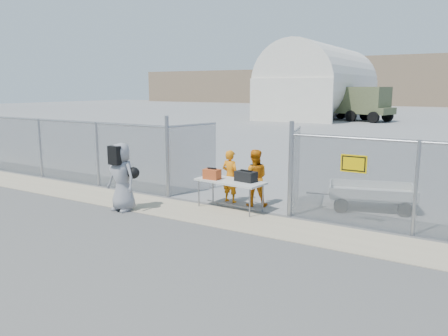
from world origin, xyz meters
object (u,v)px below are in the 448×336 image
Objects in this scene: security_worker_left at (230,176)px; security_worker_right at (254,178)px; folding_table at (230,195)px; utility_trailer at (371,196)px; visitor at (122,177)px.

security_worker_right reaches higher than security_worker_left.
utility_trailer is (3.34, 2.06, -0.05)m from folding_table.
security_worker_right is (0.78, -0.00, 0.04)m from security_worker_left.
security_worker_left is 0.78m from security_worker_right.
visitor is 6.90m from utility_trailer.
security_worker_left is at bearing -26.90° from security_worker_right.
security_worker_left reaches higher than utility_trailer.
visitor reaches higher than utility_trailer.
folding_table is 0.66× the size of utility_trailer.
folding_table is at bearing 32.04° from security_worker_right.
security_worker_right is (0.40, 0.66, 0.40)m from folding_table.
visitor is (-2.10, -2.27, 0.16)m from security_worker_left.
visitor is at bearing 53.94° from security_worker_left.
visitor reaches higher than security_worker_right.
utility_trailer is (3.72, 1.40, -0.42)m from security_worker_left.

